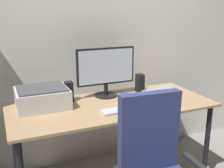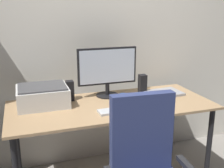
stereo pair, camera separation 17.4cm
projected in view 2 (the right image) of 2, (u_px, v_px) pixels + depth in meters
back_wall at (94, 30)px, 2.59m from camera, size 6.40×0.10×2.60m
desk at (112, 113)px, 2.28m from camera, size 1.66×0.71×0.74m
monitor at (107, 69)px, 2.40m from camera, size 0.53×0.20×0.43m
keyboard at (117, 110)px, 2.09m from camera, size 0.29×0.12×0.02m
mouse at (139, 106)px, 2.16m from camera, size 0.07×0.10×0.03m
coffee_mug at (124, 99)px, 2.25m from camera, size 0.09×0.08×0.09m
laptop at (164, 93)px, 2.51m from camera, size 0.33×0.25×0.02m
speaker_left at (70, 91)px, 2.33m from camera, size 0.06×0.07×0.17m
speaker_right at (142, 84)px, 2.54m from camera, size 0.06×0.07×0.17m
printer at (43, 96)px, 2.22m from camera, size 0.40×0.34×0.16m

